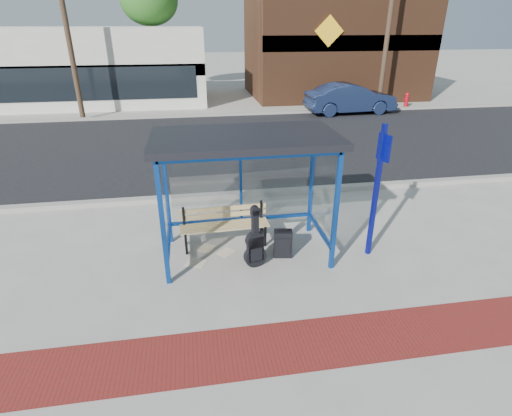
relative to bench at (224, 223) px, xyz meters
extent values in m
plane|color=#B2ADA0|center=(0.39, -0.46, -0.48)|extent=(120.00, 120.00, 0.00)
cube|color=maroon|center=(0.39, -3.06, -0.48)|extent=(60.00, 1.00, 0.01)
cube|color=gray|center=(0.39, 2.44, -0.42)|extent=(60.00, 0.25, 0.12)
cube|color=black|center=(0.39, 7.54, -0.48)|extent=(60.00, 10.00, 0.00)
cube|color=gray|center=(0.39, 12.64, -0.42)|extent=(60.00, 0.25, 0.12)
cube|color=#B2ADA0|center=(0.39, 14.54, -0.48)|extent=(60.00, 4.00, 0.01)
cube|color=navy|center=(-1.11, -1.21, 0.67)|extent=(0.08, 0.08, 2.30)
cube|color=navy|center=(1.89, -1.21, 0.67)|extent=(0.08, 0.08, 2.30)
cube|color=navy|center=(-1.11, 0.29, 0.67)|extent=(0.08, 0.08, 2.30)
cube|color=navy|center=(1.89, 0.29, 0.67)|extent=(0.08, 0.08, 2.30)
cube|color=navy|center=(0.39, 0.29, 1.78)|extent=(3.00, 0.08, 0.08)
cube|color=navy|center=(0.39, -1.21, 1.78)|extent=(3.00, 0.08, 0.08)
cube|color=navy|center=(-1.11, -0.46, 1.78)|extent=(0.08, 1.50, 0.08)
cube|color=navy|center=(1.89, -0.46, 1.78)|extent=(0.08, 1.50, 0.08)
cube|color=navy|center=(0.39, 0.29, -0.08)|extent=(3.00, 0.08, 0.06)
cube|color=navy|center=(-1.11, -0.46, -0.08)|extent=(0.08, 1.50, 0.06)
cube|color=navy|center=(1.89, -0.46, -0.08)|extent=(0.08, 1.50, 0.06)
cube|color=navy|center=(0.39, 0.29, 0.87)|extent=(0.05, 0.05, 1.90)
cube|color=silver|center=(0.39, 0.29, 0.83)|extent=(2.84, 0.01, 1.82)
cube|color=silver|center=(-1.11, -0.46, 0.83)|extent=(0.02, 1.34, 1.82)
cube|color=silver|center=(1.89, -0.46, 0.83)|extent=(0.02, 1.34, 1.82)
cube|color=black|center=(0.39, -0.46, 1.88)|extent=(3.30, 1.80, 0.12)
cube|color=silver|center=(-8.61, 17.54, 1.52)|extent=(18.00, 6.00, 4.00)
cube|color=black|center=(-8.61, 14.59, 1.52)|extent=(18.00, 0.10, 0.60)
cube|color=black|center=(-8.61, 14.52, 0.92)|extent=(17.00, 0.04, 1.60)
cube|color=#59331E|center=(8.39, 18.04, 2.72)|extent=(10.00, 7.00, 6.40)
cube|color=black|center=(8.39, 14.59, 2.72)|extent=(10.00, 0.10, 0.80)
cube|color=yellow|center=(6.89, 14.49, 3.32)|extent=(1.56, 0.06, 1.56)
cylinder|color=#4C3826|center=(-2.61, 21.54, 2.02)|extent=(0.36, 0.36, 5.00)
ellipsoid|color=#215317|center=(-2.61, 21.54, 5.02)|extent=(3.60, 3.60, 3.06)
cylinder|color=#4C3826|center=(12.89, 21.54, 2.02)|extent=(0.36, 0.36, 5.00)
ellipsoid|color=#215317|center=(12.89, 21.54, 5.02)|extent=(3.60, 3.60, 3.06)
cylinder|color=#4C3826|center=(-5.61, 12.94, 3.52)|extent=(0.24, 0.24, 8.00)
cylinder|color=#4C3826|center=(9.39, 12.94, 3.52)|extent=(0.24, 0.24, 8.00)
cube|color=black|center=(-0.79, -0.29, -0.26)|extent=(0.05, 0.05, 0.45)
cube|color=black|center=(-0.81, 0.10, -0.06)|extent=(0.05, 0.05, 0.85)
cube|color=black|center=(-0.80, -0.10, -0.26)|extent=(0.07, 0.41, 0.05)
cube|color=black|center=(0.81, -0.22, -0.26)|extent=(0.05, 0.05, 0.45)
cube|color=black|center=(0.79, 0.17, -0.06)|extent=(0.05, 0.05, 0.85)
cube|color=black|center=(0.80, -0.03, -0.26)|extent=(0.07, 0.41, 0.05)
cube|color=#D3B67A|center=(0.01, -0.23, -0.03)|extent=(1.80, 0.17, 0.04)
cube|color=#D3B67A|center=(0.01, -0.12, -0.03)|extent=(1.80, 0.17, 0.04)
cube|color=#D3B67A|center=(0.00, -0.01, -0.03)|extent=(1.80, 0.17, 0.04)
cube|color=#D3B67A|center=(0.00, 0.10, -0.03)|extent=(1.80, 0.17, 0.04)
cube|color=#D3B67A|center=(-0.01, 0.14, 0.12)|extent=(1.80, 0.11, 0.10)
cube|color=#D3B67A|center=(-0.01, 0.14, 0.26)|extent=(1.80, 0.11, 0.10)
cylinder|color=black|center=(0.49, -0.93, -0.27)|extent=(0.45, 0.22, 0.43)
cylinder|color=black|center=(0.49, -0.93, 0.07)|extent=(0.38, 0.21, 0.36)
cube|color=black|center=(0.49, -0.93, -0.10)|extent=(0.33, 0.19, 0.51)
cube|color=black|center=(0.49, -0.93, 0.42)|extent=(0.13, 0.13, 0.51)
cube|color=black|center=(0.49, -0.93, 0.65)|extent=(0.17, 0.14, 0.10)
cube|color=black|center=(1.08, -0.67, -0.20)|extent=(0.38, 0.27, 0.55)
cylinder|color=black|center=(0.96, -0.65, -0.46)|extent=(0.08, 0.20, 0.05)
cylinder|color=black|center=(1.21, -0.69, -0.46)|extent=(0.08, 0.20, 0.05)
cube|color=black|center=(1.08, -0.67, 0.11)|extent=(0.22, 0.07, 0.04)
cube|color=black|center=(1.07, -0.78, -0.18)|extent=(0.28, 0.06, 0.30)
ellipsoid|color=#2D2E19|center=(1.10, -0.51, -0.32)|extent=(0.28, 0.21, 0.32)
ellipsoid|color=#2D2E19|center=(1.10, -0.61, -0.37)|extent=(0.16, 0.12, 0.16)
cube|color=#2D2E19|center=(1.09, -0.49, -0.17)|extent=(0.09, 0.04, 0.03)
cube|color=#0C1289|center=(2.79, -0.84, 0.83)|extent=(0.09, 0.09, 2.61)
cube|color=#0C1289|center=(2.84, -0.83, 1.70)|extent=(0.11, 0.32, 0.49)
cube|color=white|center=(-0.01, -0.36, -0.48)|extent=(0.42, 0.42, 0.01)
cube|color=white|center=(-0.62, -0.65, -0.48)|extent=(0.46, 0.42, 0.01)
cube|color=white|center=(-0.39, -0.13, -0.48)|extent=(0.39, 0.42, 0.01)
imported|color=#1C2A4E|center=(7.47, 12.18, 0.26)|extent=(4.56, 1.81, 1.48)
cylinder|color=red|center=(11.08, 13.17, -0.16)|extent=(0.21, 0.21, 0.64)
sphere|color=red|center=(11.08, 13.17, 0.19)|extent=(0.23, 0.23, 0.23)
cylinder|color=red|center=(11.08, 13.17, -0.05)|extent=(0.36, 0.21, 0.11)
camera|label=1|loc=(-0.53, -7.26, 3.72)|focal=28.00mm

